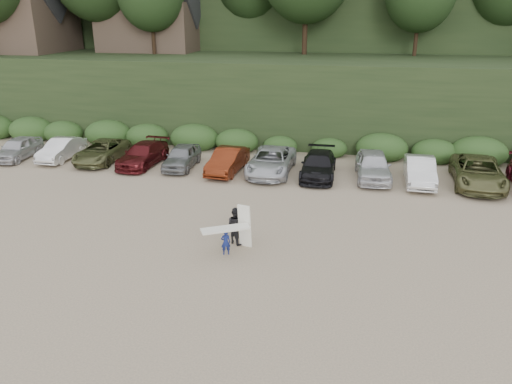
# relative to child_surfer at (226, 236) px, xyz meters

# --- Properties ---
(ground) EXTENTS (120.00, 120.00, 0.00)m
(ground) POSITION_rel_child_surfer_xyz_m (-1.10, 1.08, -0.81)
(ground) COLOR tan
(ground) RESTS_ON ground
(parked_cars) EXTENTS (34.24, 5.88, 1.65)m
(parked_cars) POSITION_rel_child_surfer_xyz_m (0.51, 11.02, -0.07)
(parked_cars) COLOR #BCBCC1
(parked_cars) RESTS_ON ground
(child_surfer) EXTENTS (2.01, 1.46, 1.20)m
(child_surfer) POSITION_rel_child_surfer_xyz_m (0.00, 0.00, 0.00)
(child_surfer) COLOR navy
(child_surfer) RESTS_ON ground
(adult_surfer) EXTENTS (1.27, 0.98, 1.94)m
(adult_surfer) POSITION_rel_child_surfer_xyz_m (0.19, 1.09, 0.02)
(adult_surfer) COLOR black
(adult_surfer) RESTS_ON ground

